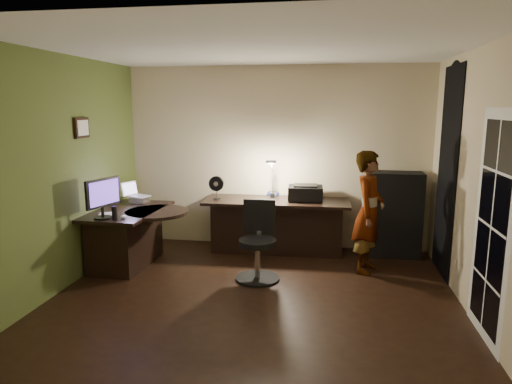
# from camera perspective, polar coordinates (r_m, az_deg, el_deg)

# --- Properties ---
(floor) EXTENTS (4.50, 4.00, 0.01)m
(floor) POSITION_cam_1_polar(r_m,az_deg,el_deg) (5.27, -0.22, -12.99)
(floor) COLOR black
(floor) RESTS_ON ground
(ceiling) EXTENTS (4.50, 4.00, 0.01)m
(ceiling) POSITION_cam_1_polar(r_m,az_deg,el_deg) (4.86, -0.24, 17.71)
(ceiling) COLOR silver
(ceiling) RESTS_ON floor
(wall_back) EXTENTS (4.50, 0.01, 2.70)m
(wall_back) POSITION_cam_1_polar(r_m,az_deg,el_deg) (6.85, 2.52, 4.30)
(wall_back) COLOR #C9B992
(wall_back) RESTS_ON floor
(wall_front) EXTENTS (4.50, 0.01, 2.70)m
(wall_front) POSITION_cam_1_polar(r_m,az_deg,el_deg) (2.97, -6.59, -4.24)
(wall_front) COLOR #C9B992
(wall_front) RESTS_ON floor
(wall_left) EXTENTS (0.01, 4.00, 2.70)m
(wall_left) POSITION_cam_1_polar(r_m,az_deg,el_deg) (5.70, -23.21, 2.15)
(wall_left) COLOR #C9B992
(wall_left) RESTS_ON floor
(wall_right) EXTENTS (0.01, 4.00, 2.70)m
(wall_right) POSITION_cam_1_polar(r_m,az_deg,el_deg) (5.04, 25.97, 0.92)
(wall_right) COLOR #C9B992
(wall_right) RESTS_ON floor
(green_wall_overlay) EXTENTS (0.00, 4.00, 2.70)m
(green_wall_overlay) POSITION_cam_1_polar(r_m,az_deg,el_deg) (5.69, -23.08, 2.15)
(green_wall_overlay) COLOR #4E602A
(green_wall_overlay) RESTS_ON floor
(arched_doorway) EXTENTS (0.01, 0.90, 2.60)m
(arched_doorway) POSITION_cam_1_polar(r_m,az_deg,el_deg) (6.14, 22.78, 2.26)
(arched_doorway) COLOR black
(arched_doorway) RESTS_ON floor
(french_door) EXTENTS (0.02, 0.92, 2.10)m
(french_door) POSITION_cam_1_polar(r_m,az_deg,el_deg) (4.58, 27.38, -3.93)
(french_door) COLOR white
(french_door) RESTS_ON floor
(framed_picture) EXTENTS (0.04, 0.30, 0.25)m
(framed_picture) POSITION_cam_1_polar(r_m,az_deg,el_deg) (6.02, -20.99, 7.51)
(framed_picture) COLOR black
(framed_picture) RESTS_ON wall_left
(desk_left) EXTENTS (0.86, 1.35, 0.76)m
(desk_left) POSITION_cam_1_polar(r_m,az_deg,el_deg) (6.36, -15.61, -5.50)
(desk_left) COLOR black
(desk_left) RESTS_ON floor
(desk_right) EXTENTS (2.10, 0.77, 0.78)m
(desk_right) POSITION_cam_1_polar(r_m,az_deg,el_deg) (6.66, 2.55, -4.30)
(desk_right) COLOR black
(desk_right) RESTS_ON floor
(cabinet) EXTENTS (0.81, 0.42, 1.20)m
(cabinet) POSITION_cam_1_polar(r_m,az_deg,el_deg) (6.77, 16.64, -2.65)
(cabinet) COLOR black
(cabinet) RESTS_ON floor
(laptop_stand) EXTENTS (0.24, 0.21, 0.09)m
(laptop_stand) POSITION_cam_1_polar(r_m,az_deg,el_deg) (6.64, -14.39, -0.91)
(laptop_stand) COLOR silver
(laptop_stand) RESTS_ON desk_left
(laptop) EXTENTS (0.38, 0.36, 0.20)m
(laptop) POSITION_cam_1_polar(r_m,az_deg,el_deg) (6.61, -14.44, 0.31)
(laptop) COLOR silver
(laptop) RESTS_ON laptop_stand
(monitor) EXTENTS (0.26, 0.55, 0.36)m
(monitor) POSITION_cam_1_polar(r_m,az_deg,el_deg) (5.83, -18.68, -1.40)
(monitor) COLOR black
(monitor) RESTS_ON desk_left
(mouse) EXTENTS (0.09, 0.11, 0.03)m
(mouse) POSITION_cam_1_polar(r_m,az_deg,el_deg) (5.79, -16.26, -2.97)
(mouse) COLOR silver
(mouse) RESTS_ON desk_left
(phone) EXTENTS (0.07, 0.12, 0.01)m
(phone) POSITION_cam_1_polar(r_m,az_deg,el_deg) (6.00, -17.55, -2.72)
(phone) COLOR black
(phone) RESTS_ON desk_left
(pen) EXTENTS (0.08, 0.14, 0.01)m
(pen) POSITION_cam_1_polar(r_m,az_deg,el_deg) (6.41, -14.70, -1.71)
(pen) COLOR black
(pen) RESTS_ON desk_left
(speaker) EXTENTS (0.07, 0.07, 0.16)m
(speaker) POSITION_cam_1_polar(r_m,az_deg,el_deg) (5.73, -17.28, -2.52)
(speaker) COLOR black
(speaker) RESTS_ON desk_left
(notepad) EXTENTS (0.23, 0.27, 0.01)m
(notepad) POSITION_cam_1_polar(r_m,az_deg,el_deg) (6.02, -18.31, -2.70)
(notepad) COLOR silver
(notepad) RESTS_ON desk_left
(desk_fan) EXTENTS (0.22, 0.12, 0.33)m
(desk_fan) POSITION_cam_1_polar(r_m,az_deg,el_deg) (6.56, -4.94, 0.57)
(desk_fan) COLOR black
(desk_fan) RESTS_ON desk_right
(headphones) EXTENTS (0.18, 0.13, 0.08)m
(headphones) POSITION_cam_1_polar(r_m,az_deg,el_deg) (6.78, 2.15, -0.16)
(headphones) COLOR navy
(headphones) RESTS_ON desk_right
(printer) EXTENTS (0.50, 0.40, 0.22)m
(printer) POSITION_cam_1_polar(r_m,az_deg,el_deg) (6.54, 6.20, -0.02)
(printer) COLOR black
(printer) RESTS_ON desk_right
(desk_lamp) EXTENTS (0.16, 0.28, 0.59)m
(desk_lamp) POSITION_cam_1_polar(r_m,az_deg,el_deg) (6.63, 2.11, 1.85)
(desk_lamp) COLOR black
(desk_lamp) RESTS_ON desk_right
(office_chair) EXTENTS (0.57, 0.57, 0.97)m
(office_chair) POSITION_cam_1_polar(r_m,az_deg,el_deg) (5.58, 0.19, -6.26)
(office_chair) COLOR black
(office_chair) RESTS_ON floor
(person) EXTENTS (0.52, 0.65, 1.57)m
(person) POSITION_cam_1_polar(r_m,az_deg,el_deg) (5.98, 13.91, -2.45)
(person) COLOR #D8A88C
(person) RESTS_ON floor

